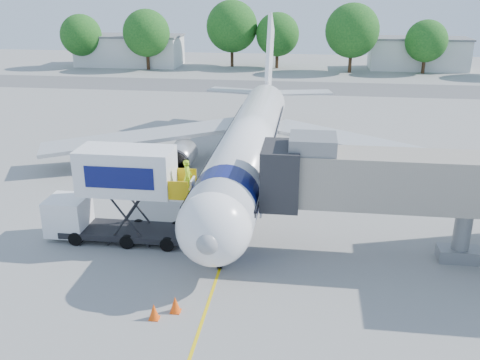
# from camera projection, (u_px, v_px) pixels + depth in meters

# --- Properties ---
(ground) EXTENTS (160.00, 160.00, 0.00)m
(ground) POSITION_uv_depth(u_px,v_px,m) (243.00, 199.00, 36.67)
(ground) COLOR gray
(ground) RESTS_ON ground
(guidance_line) EXTENTS (0.15, 70.00, 0.01)m
(guidance_line) POSITION_uv_depth(u_px,v_px,m) (243.00, 199.00, 36.67)
(guidance_line) COLOR yellow
(guidance_line) RESTS_ON ground
(taxiway_strip) EXTENTS (120.00, 10.00, 0.01)m
(taxiway_strip) POSITION_uv_depth(u_px,v_px,m) (281.00, 87.00, 75.70)
(taxiway_strip) COLOR #59595B
(taxiway_strip) RESTS_ON ground
(aircraft) EXTENTS (34.17, 37.73, 11.35)m
(aircraft) POSITION_uv_depth(u_px,v_px,m) (250.00, 141.00, 39.47)
(aircraft) COLOR white
(aircraft) RESTS_ON ground
(jet_bridge) EXTENTS (13.90, 3.20, 6.60)m
(jet_bridge) POSITION_uv_depth(u_px,v_px,m) (379.00, 180.00, 27.66)
(jet_bridge) COLOR gray
(jet_bridge) RESTS_ON ground
(catering_hiloader) EXTENTS (8.53, 2.44, 5.50)m
(catering_hiloader) POSITION_uv_depth(u_px,v_px,m) (117.00, 195.00, 29.97)
(catering_hiloader) COLOR black
(catering_hiloader) RESTS_ON ground
(ground_tug) EXTENTS (3.70, 2.42, 1.37)m
(ground_tug) POSITION_uv_depth(u_px,v_px,m) (173.00, 324.00, 22.06)
(ground_tug) COLOR white
(ground_tug) RESTS_ON ground
(safety_cone_a) EXTENTS (0.49, 0.49, 0.79)m
(safety_cone_a) POSITION_uv_depth(u_px,v_px,m) (175.00, 305.00, 23.99)
(safety_cone_a) COLOR #FA4F0D
(safety_cone_a) RESTS_ON ground
(safety_cone_b) EXTENTS (0.47, 0.47, 0.75)m
(safety_cone_b) POSITION_uv_depth(u_px,v_px,m) (154.00, 312.00, 23.50)
(safety_cone_b) COLOR #FA4F0D
(safety_cone_b) RESTS_ON ground
(outbuilding_left) EXTENTS (18.40, 8.40, 5.30)m
(outbuilding_left) POSITION_uv_depth(u_px,v_px,m) (130.00, 50.00, 94.98)
(outbuilding_left) COLOR silver
(outbuilding_left) RESTS_ON ground
(outbuilding_right) EXTENTS (16.40, 7.40, 5.30)m
(outbuilding_right) POSITION_uv_depth(u_px,v_px,m) (418.00, 53.00, 90.64)
(outbuilding_right) COLOR silver
(outbuilding_right) RESTS_ON ground
(tree_a) EXTENTS (7.04, 7.04, 8.98)m
(tree_a) POSITION_uv_depth(u_px,v_px,m) (81.00, 35.00, 91.71)
(tree_a) COLOR #382314
(tree_a) RESTS_ON ground
(tree_b) EXTENTS (7.80, 7.80, 9.94)m
(tree_b) POSITION_uv_depth(u_px,v_px,m) (146.00, 33.00, 88.98)
(tree_b) COLOR #382314
(tree_b) RESTS_ON ground
(tree_c) EXTENTS (8.83, 8.83, 11.26)m
(tree_c) POSITION_uv_depth(u_px,v_px,m) (232.00, 26.00, 92.15)
(tree_c) COLOR #382314
(tree_c) RESTS_ON ground
(tree_d) EXTENTS (7.33, 7.33, 9.35)m
(tree_d) POSITION_uv_depth(u_px,v_px,m) (278.00, 34.00, 90.55)
(tree_d) COLOR #382314
(tree_d) RESTS_ON ground
(tree_e) EXTENTS (8.65, 8.65, 11.02)m
(tree_e) POSITION_uv_depth(u_px,v_px,m) (352.00, 31.00, 85.74)
(tree_e) COLOR #382314
(tree_e) RESTS_ON ground
(tree_f) EXTENTS (6.68, 6.68, 8.51)m
(tree_f) POSITION_uv_depth(u_px,v_px,m) (426.00, 41.00, 85.35)
(tree_f) COLOR #382314
(tree_f) RESTS_ON ground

